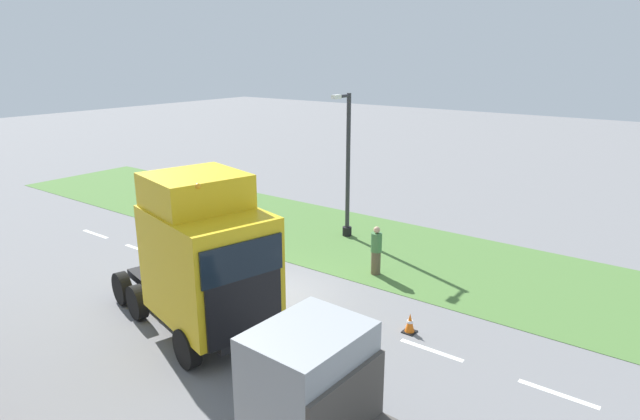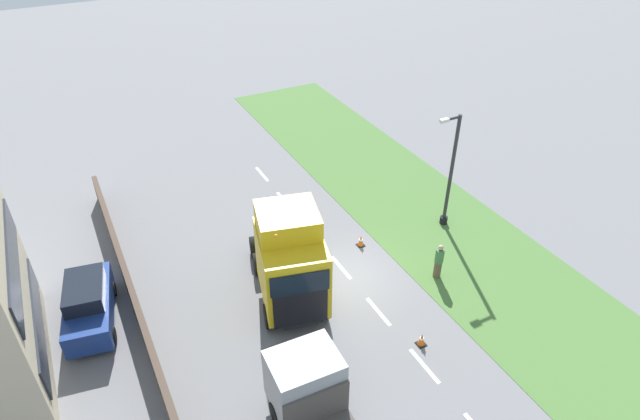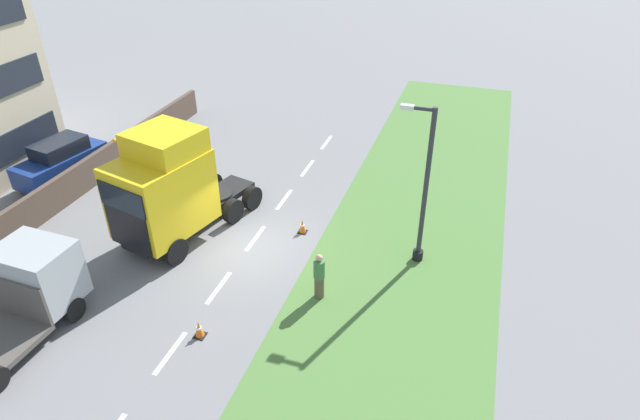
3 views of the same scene
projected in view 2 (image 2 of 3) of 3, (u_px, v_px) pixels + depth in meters
The scene contains 11 objects.
ground_plane at pixel (349, 276), 24.26m from camera, with size 120.00×120.00×0.00m, color slate.
grass_verge at pixel (453, 239), 26.55m from camera, with size 7.00×44.00×0.01m.
lane_markings at pixel (341, 267), 24.77m from camera, with size 0.16×21.00×0.00m.
boundary_wall at pixel (146, 335), 20.43m from camera, with size 0.25×24.00×1.43m.
lorry_cab at pixel (290, 261), 21.56m from camera, with size 3.95×6.62×4.74m.
flatbed_truck at pixel (310, 393), 17.46m from camera, with size 2.54×5.27×2.60m.
parked_car at pixel (88, 304), 21.46m from camera, with size 2.42×4.48×1.96m.
lamp_post at pixel (449, 179), 26.12m from camera, with size 1.32×0.39×6.08m.
pedestrian at pixel (439, 262), 23.76m from camera, with size 0.39×0.39×1.79m.
traffic_cone_lead at pixel (361, 241), 25.98m from camera, with size 0.36×0.36×0.58m.
traffic_cone_trailing at pixel (422, 339), 20.80m from camera, with size 0.36×0.36×0.58m.
Camera 2 is at (9.62, 15.65, 16.19)m, focal length 30.00 mm.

